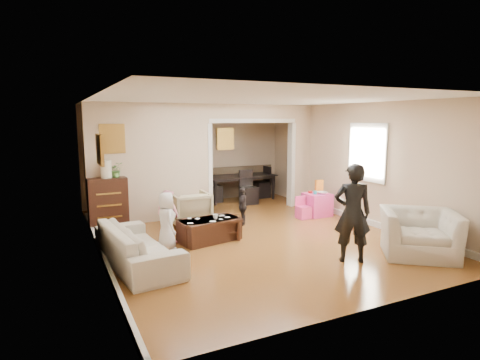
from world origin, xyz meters
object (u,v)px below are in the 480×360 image
table_lamp (106,169)px  adult_person (353,213)px  sofa (137,245)px  dining_table (238,187)px  child_toddler (243,206)px  coffee_table (210,230)px  child_kneel_b (168,216)px  armchair_back (190,209)px  coffee_cup (215,217)px  play_table (317,204)px  child_kneel_a (166,221)px  armchair_front (419,233)px  cyan_cup (315,192)px  dresser (108,203)px

table_lamp → adult_person: adult_person is taller
sofa → dining_table: (3.60, 3.92, 0.04)m
child_toddler → adult_person: bearing=49.8°
table_lamp → coffee_table: size_ratio=0.32×
sofa → coffee_table: bearing=-72.2°
child_kneel_b → child_toddler: 1.81m
armchair_back → coffee_cup: armchair_back is taller
sofa → table_lamp: (-0.12, 2.37, 0.94)m
play_table → child_kneel_a: (-3.86, -0.92, 0.24)m
table_lamp → play_table: (4.58, -0.95, -0.98)m
child_kneel_a → armchair_front: bearing=-122.0°
cyan_cup → dining_table: size_ratio=0.04×
sofa → cyan_cup: 4.58m
adult_person → cyan_cup: bearing=-85.3°
adult_person → child_kneel_a: bearing=-6.4°
cyan_cup → armchair_front: bearing=-91.3°
dresser → child_kneel_b: size_ratio=1.09×
sofa → coffee_cup: bearing=-75.2°
child_kneel_a → child_toddler: bearing=-67.0°
coffee_cup → armchair_back: bearing=93.3°
armchair_front → dresser: bearing=175.6°
dresser → adult_person: 4.90m
armchair_back → dining_table: bearing=-134.1°
dresser → adult_person: bearing=-49.0°
armchair_front → dresser: (-4.41, 3.96, 0.15)m
armchair_front → adult_person: (-1.20, 0.27, 0.41)m
coffee_cup → adult_person: (1.54, -1.93, 0.33)m
dresser → child_kneel_b: 1.66m
dining_table → child_kneel_a: 4.55m
table_lamp → cyan_cup: bearing=-12.5°
sofa → armchair_front: size_ratio=1.81×
armchair_back → child_kneel_b: 1.17m
play_table → cyan_cup: cyan_cup is taller
child_kneel_a → sofa: bearing=127.6°
armchair_back → dresser: dresser is taller
dining_table → child_kneel_a: size_ratio=1.95×
dresser → child_toddler: dresser is taller
sofa → child_toddler: 2.87m
child_kneel_b → child_toddler: child_kneel_b is taller
table_lamp → cyan_cup: 4.64m
cyan_cup → coffee_cup: bearing=-164.8°
armchair_front → cyan_cup: armchair_front is taller
armchair_back → adult_person: size_ratio=0.50×
dresser → coffee_table: size_ratio=0.96×
coffee_cup → dining_table: dining_table is taller
sofa → dining_table: bearing=-49.0°
child_kneel_a → play_table: bearing=-79.0°
armchair_front → adult_person: bearing=-155.1°
armchair_back → child_kneel_b: (-0.73, -0.90, 0.12)m
coffee_table → dining_table: dining_table is taller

